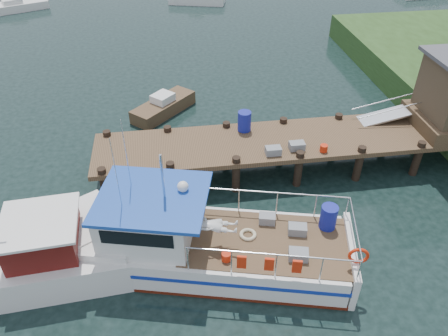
{
  "coord_description": "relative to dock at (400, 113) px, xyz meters",
  "views": [
    {
      "loc": [
        -2.86,
        -14.55,
        11.1
      ],
      "look_at": [
        -1.0,
        -1.5,
        1.3
      ],
      "focal_mm": 35.0,
      "sensor_mm": 36.0,
      "label": 1
    }
  ],
  "objects": [
    {
      "name": "dock",
      "position": [
        0.0,
        0.0,
        0.0
      ],
      "size": [
        16.6,
        3.0,
        4.78
      ],
      "color": "brown",
      "rests_on": "ground"
    },
    {
      "name": "moored_rowboat",
      "position": [
        -9.65,
        5.37,
        -1.85
      ],
      "size": [
        3.41,
        3.46,
        1.05
      ],
      "rotation": [
        0.0,
        0.0,
        0.28
      ],
      "color": "brown",
      "rests_on": "ground"
    },
    {
      "name": "moored_a",
      "position": [
        -21.39,
        24.37,
        -1.88
      ],
      "size": [
        5.61,
        3.77,
        0.98
      ],
      "rotation": [
        0.0,
        0.0,
        0.06
      ],
      "color": "silver",
      "rests_on": "ground"
    },
    {
      "name": "work_boat",
      "position": [
        -14.45,
        -4.63,
        -1.5
      ],
      "size": [
        8.91,
        3.22,
        4.67
      ],
      "rotation": [
        0.0,
        0.0,
        0.07
      ],
      "color": "silver",
      "rests_on": "ground"
    },
    {
      "name": "lobster_boat",
      "position": [
        -9.04,
        -4.7,
        -1.33
      ],
      "size": [
        10.35,
        5.07,
        5.0
      ],
      "rotation": [
        0.0,
        0.0,
        -0.25
      ],
      "color": "silver",
      "rests_on": "ground"
    },
    {
      "name": "ground_plane",
      "position": [
        -6.51,
        -0.01,
        -2.24
      ],
      "size": [
        160.0,
        160.0,
        0.0
      ],
      "primitive_type": "plane",
      "color": "black"
    }
  ]
}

